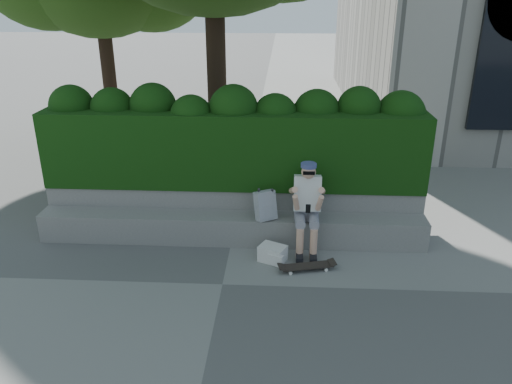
# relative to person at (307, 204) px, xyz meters

# --- Properties ---
(ground) EXTENTS (80.00, 80.00, 0.00)m
(ground) POSITION_rel_person_xyz_m (-1.16, -1.07, -0.75)
(ground) COLOR slate
(ground) RESTS_ON ground
(bench_ledge) EXTENTS (6.00, 0.45, 0.45)m
(bench_ledge) POSITION_rel_person_xyz_m (-1.16, 0.18, -0.53)
(bench_ledge) COLOR gray
(bench_ledge) RESTS_ON ground
(planter_wall) EXTENTS (6.00, 0.50, 0.75)m
(planter_wall) POSITION_rel_person_xyz_m (-1.16, 0.66, -0.38)
(planter_wall) COLOR gray
(planter_wall) RESTS_ON ground
(hedge) EXTENTS (6.00, 1.00, 1.20)m
(hedge) POSITION_rel_person_xyz_m (-1.16, 0.88, 0.60)
(hedge) COLOR black
(hedge) RESTS_ON planter_wall
(person) EXTENTS (0.40, 0.76, 1.38)m
(person) POSITION_rel_person_xyz_m (0.00, 0.00, 0.00)
(person) COLOR gray
(person) RESTS_ON ground
(skateboard) EXTENTS (0.76, 0.35, 0.08)m
(skateboard) POSITION_rel_person_xyz_m (-0.00, -0.64, -0.69)
(skateboard) COLOR black
(skateboard) RESTS_ON ground
(backpack_plaid) EXTENTS (0.34, 0.29, 0.44)m
(backpack_plaid) POSITION_rel_person_xyz_m (-0.62, 0.08, -0.08)
(backpack_plaid) COLOR #BCBDC1
(backpack_plaid) RESTS_ON bench_ledge
(backpack_ground) EXTENTS (0.45, 0.40, 0.24)m
(backpack_ground) POSITION_rel_person_xyz_m (-0.49, -0.40, -0.63)
(backpack_ground) COLOR silver
(backpack_ground) RESTS_ON ground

